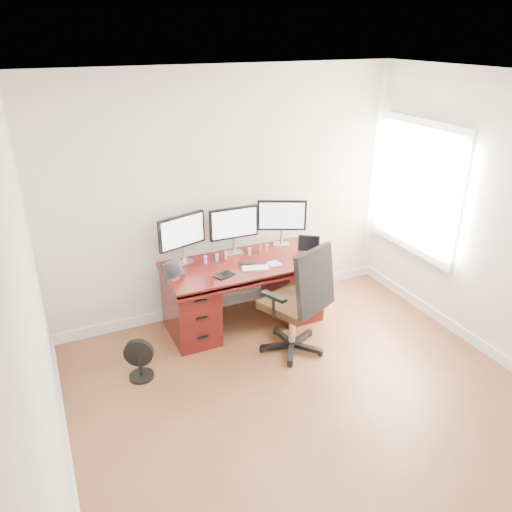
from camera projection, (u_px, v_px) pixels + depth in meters
name	position (u px, v px, depth m)	size (l,w,h in m)	color
ground	(332.00, 430.00, 4.10)	(4.50, 4.50, 0.00)	brown
back_wall	(227.00, 196.00, 5.40)	(4.00, 0.10, 2.70)	silver
desk	(243.00, 290.00, 5.45)	(1.70, 0.80, 0.75)	#470F0E
office_chair	(297.00, 318.00, 4.95)	(0.82, 0.82, 1.17)	black
floor_fan	(140.00, 360.00, 4.64)	(0.27, 0.23, 0.40)	black
monitor_left	(182.00, 233.00, 5.14)	(0.54, 0.19, 0.53)	silver
monitor_center	(234.00, 225.00, 5.36)	(0.55, 0.14, 0.53)	silver
monitor_right	(282.00, 217.00, 5.58)	(0.51, 0.27, 0.53)	silver
tablet_left	(173.00, 271.00, 4.90)	(0.24, 0.18, 0.19)	silver
tablet_right	(309.00, 245.00, 5.49)	(0.24, 0.19, 0.19)	silver
keyboard	(256.00, 268.00, 5.14)	(0.27, 0.12, 0.01)	white
trackpad	(274.00, 264.00, 5.24)	(0.13, 0.13, 0.01)	silver
drawing_tablet	(224.00, 275.00, 5.00)	(0.20, 0.12, 0.01)	black
phone	(247.00, 264.00, 5.24)	(0.14, 0.07, 0.01)	black
figurine_purple	(205.00, 259.00, 5.24)	(0.04, 0.04, 0.09)	#B368DE
figurine_blue	(217.00, 257.00, 5.29)	(0.04, 0.04, 0.09)	#6176EB
figurine_orange	(226.00, 255.00, 5.33)	(0.04, 0.04, 0.09)	#F48C4A
figurine_yellow	(250.00, 251.00, 5.43)	(0.04, 0.04, 0.09)	#CFBA70
figurine_brown	(260.00, 249.00, 5.48)	(0.04, 0.04, 0.09)	#8F5C4B
figurine_pink	(267.00, 248.00, 5.51)	(0.04, 0.04, 0.09)	#DF618D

